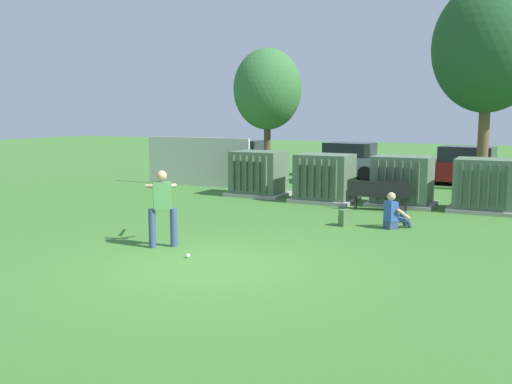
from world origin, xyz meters
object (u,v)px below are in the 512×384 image
object	(u,v)px
transformer_mid_west	(325,179)
parked_car_left_of_center	(347,161)
backpack	(345,218)
seated_spectator	(394,214)
parked_car_right_of_center	(464,167)
park_bench	(381,193)
batter	(162,204)
sports_ball	(188,256)
parked_car_leftmost	(237,157)
transformer_mid_east	(402,182)
transformer_east	(486,186)
transformer_west	(259,174)

from	to	relation	value
transformer_mid_west	parked_car_left_of_center	size ratio (longest dim) A/B	0.48
backpack	parked_car_left_of_center	world-z (taller)	parked_car_left_of_center
seated_spectator	parked_car_right_of_center	size ratio (longest dim) A/B	0.22
park_bench	parked_car_left_of_center	world-z (taller)	parked_car_left_of_center
seated_spectator	parked_car_right_of_center	world-z (taller)	parked_car_right_of_center
batter	sports_ball	world-z (taller)	batter
parked_car_left_of_center	park_bench	bearing A→B (deg)	-66.30
park_bench	parked_car_left_of_center	xyz separation A→B (m)	(-3.73, 8.51, 0.22)
sports_ball	transformer_mid_west	bearing A→B (deg)	90.05
parked_car_leftmost	seated_spectator	bearing A→B (deg)	-45.89
sports_ball	parked_car_left_of_center	world-z (taller)	parked_car_left_of_center
batter	seated_spectator	xyz separation A→B (m)	(4.22, 4.39, -0.60)
transformer_mid_west	backpack	xyz separation A→B (m)	(1.90, -3.70, -0.57)
transformer_mid_east	parked_car_right_of_center	size ratio (longest dim) A/B	0.49
transformer_east	backpack	world-z (taller)	transformer_east
parked_car_leftmost	parked_car_left_of_center	world-z (taller)	same
transformer_east	parked_car_right_of_center	size ratio (longest dim) A/B	0.49
parked_car_leftmost	batter	bearing A→B (deg)	-67.70
seated_spectator	parked_car_leftmost	bearing A→B (deg)	134.11
parked_car_left_of_center	transformer_mid_west	bearing A→B (deg)	-78.26
backpack	parked_car_right_of_center	size ratio (longest dim) A/B	0.10
park_bench	backpack	size ratio (longest dim) A/B	4.19
transformer_mid_west	transformer_mid_east	xyz separation A→B (m)	(2.54, 0.35, 0.00)
transformer_mid_east	parked_car_right_of_center	distance (m)	6.69
seated_spectator	backpack	distance (m)	1.29
transformer_west	transformer_mid_west	xyz separation A→B (m)	(2.66, -0.35, 0.00)
park_bench	parked_car_right_of_center	world-z (taller)	parked_car_right_of_center
park_bench	backpack	bearing A→B (deg)	-95.03
sports_ball	parked_car_leftmost	distance (m)	17.38
transformer_east	parked_car_left_of_center	size ratio (longest dim) A/B	0.48
backpack	batter	bearing A→B (deg)	-125.52
transformer_mid_west	seated_spectator	world-z (taller)	transformer_mid_west
parked_car_right_of_center	transformer_east	bearing A→B (deg)	-78.06
transformer_west	park_bench	size ratio (longest dim) A/B	1.14
transformer_mid_west	sports_ball	world-z (taller)	transformer_mid_west
transformer_east	transformer_mid_west	bearing A→B (deg)	-175.85
sports_ball	seated_spectator	xyz separation A→B (m)	(3.15, 5.01, 0.33)
transformer_west	transformer_mid_west	world-z (taller)	same
transformer_mid_west	parked_car_right_of_center	xyz separation A→B (m)	(3.68, 6.94, -0.04)
sports_ball	parked_car_leftmost	xyz separation A→B (m)	(-7.28, 15.76, 0.71)
transformer_mid_west	parked_car_left_of_center	xyz separation A→B (m)	(-1.58, 7.61, -0.04)
park_bench	sports_ball	size ratio (longest dim) A/B	20.47
transformer_mid_east	parked_car_left_of_center	world-z (taller)	same
batter	parked_car_left_of_center	world-z (taller)	batter
batter	transformer_east	bearing A→B (deg)	53.28
transformer_mid_west	backpack	bearing A→B (deg)	-62.79
parked_car_leftmost	parked_car_left_of_center	xyz separation A→B (m)	(5.69, 0.32, 0.00)
transformer_west	transformer_mid_west	size ratio (longest dim) A/B	1.00
parked_car_right_of_center	parked_car_left_of_center	bearing A→B (deg)	172.77
transformer_west	backpack	distance (m)	6.13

